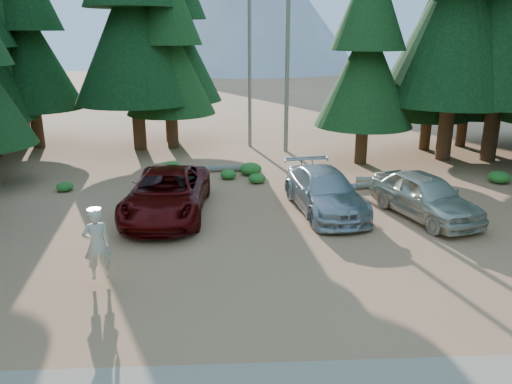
% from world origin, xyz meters
% --- Properties ---
extents(ground, '(160.00, 160.00, 0.00)m').
position_xyz_m(ground, '(0.00, 0.00, 0.00)').
color(ground, '#9E6C43').
rests_on(ground, ground).
extents(forest_belt_north, '(36.00, 7.00, 22.00)m').
position_xyz_m(forest_belt_north, '(0.00, 15.00, 0.00)').
color(forest_belt_north, black).
rests_on(forest_belt_north, ground).
extents(snag_front, '(0.24, 0.24, 12.00)m').
position_xyz_m(snag_front, '(0.80, 14.50, 6.00)').
color(snag_front, '#655F50').
rests_on(snag_front, ground).
extents(snag_back, '(0.20, 0.20, 10.00)m').
position_xyz_m(snag_back, '(-1.20, 16.00, 5.00)').
color(snag_back, '#655F50').
rests_on(snag_back, ground).
extents(red_pickup, '(3.02, 6.11, 1.67)m').
position_xyz_m(red_pickup, '(-4.72, 4.25, 0.83)').
color(red_pickup, '#510707').
rests_on(red_pickup, ground).
extents(silver_minivan_center, '(2.91, 5.60, 1.55)m').
position_xyz_m(silver_minivan_center, '(1.19, 4.38, 0.78)').
color(silver_minivan_center, '#ACAFB4').
rests_on(silver_minivan_center, ground).
extents(silver_minivan_right, '(3.36, 5.17, 1.64)m').
position_xyz_m(silver_minivan_right, '(4.73, 3.53, 0.82)').
color(silver_minivan_right, beige).
rests_on(silver_minivan_right, ground).
extents(frisbee_player, '(0.84, 0.70, 1.96)m').
position_xyz_m(frisbee_player, '(-5.92, -1.07, 1.15)').
color(frisbee_player, beige).
rests_on(frisbee_player, ground).
extents(log_left, '(4.43, 0.37, 0.32)m').
position_xyz_m(log_left, '(-3.66, 10.24, 0.16)').
color(log_left, '#655F50').
rests_on(log_left, ground).
extents(log_mid, '(3.49, 0.99, 0.29)m').
position_xyz_m(log_mid, '(5.01, 7.72, 0.14)').
color(log_mid, '#655F50').
rests_on(log_mid, ground).
extents(log_right, '(4.48, 1.12, 0.29)m').
position_xyz_m(log_right, '(4.14, 7.22, 0.14)').
color(log_right, '#655F50').
rests_on(log_right, ground).
extents(shrub_far_left, '(1.06, 1.06, 0.58)m').
position_xyz_m(shrub_far_left, '(-5.19, 9.96, 0.29)').
color(shrub_far_left, '#20641E').
rests_on(shrub_far_left, ground).
extents(shrub_left, '(0.75, 0.75, 0.41)m').
position_xyz_m(shrub_left, '(-2.47, 8.98, 0.21)').
color(shrub_left, '#20641E').
rests_on(shrub_left, ground).
extents(shrub_center_left, '(1.05, 1.05, 0.58)m').
position_xyz_m(shrub_center_left, '(-1.41, 9.61, 0.29)').
color(shrub_center_left, '#20641E').
rests_on(shrub_center_left, ground).
extents(shrub_center_right, '(0.78, 0.78, 0.43)m').
position_xyz_m(shrub_center_right, '(-1.18, 8.23, 0.21)').
color(shrub_center_right, '#20641E').
rests_on(shrub_center_right, ground).
extents(shrub_right, '(1.20, 1.20, 0.66)m').
position_xyz_m(shrub_right, '(1.40, 7.51, 0.33)').
color(shrub_right, '#20641E').
rests_on(shrub_right, ground).
extents(shrub_far_right, '(1.23, 1.23, 0.68)m').
position_xyz_m(shrub_far_right, '(5.13, 7.35, 0.34)').
color(shrub_far_right, '#20641E').
rests_on(shrub_far_right, ground).
extents(shrub_edge_west, '(0.71, 0.71, 0.39)m').
position_xyz_m(shrub_edge_west, '(-9.50, 7.41, 0.20)').
color(shrub_edge_west, '#20641E').
rests_on(shrub_edge_west, ground).
extents(shrub_edge_east, '(0.98, 0.98, 0.54)m').
position_xyz_m(shrub_edge_east, '(9.78, 7.68, 0.27)').
color(shrub_edge_east, '#20641E').
rests_on(shrub_edge_east, ground).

